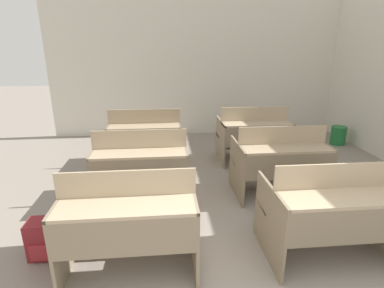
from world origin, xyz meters
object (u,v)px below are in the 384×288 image
at_px(schoolbag, 45,239).
at_px(bench_second_right, 280,161).
at_px(bench_second_left, 141,166).
at_px(bench_third_left, 145,137).
at_px(bench_front_right, 331,211).
at_px(bench_third_right, 253,134).
at_px(wastepaper_bin, 338,135).
at_px(bench_front_left, 130,220).

bearing_deg(schoolbag, bench_second_right, 20.89).
xyz_separation_m(bench_second_left, bench_third_left, (-0.01, 1.27, 0.00)).
relative_size(bench_front_right, bench_second_left, 1.00).
distance_m(bench_second_left, schoolbag, 1.39).
height_order(bench_second_right, bench_third_left, same).
bearing_deg(bench_front_right, bench_second_right, 90.06).
bearing_deg(bench_third_left, bench_second_left, -89.41).
bearing_deg(bench_third_right, wastepaper_bin, 20.07).
bearing_deg(bench_third_right, bench_second_left, -145.52).
relative_size(bench_third_left, wastepaper_bin, 3.13).
distance_m(bench_second_right, bench_third_right, 1.28).
relative_size(bench_front_right, bench_second_right, 1.00).
bearing_deg(bench_second_left, wastepaper_bin, 27.40).
height_order(bench_second_left, wastepaper_bin, bench_second_left).
distance_m(bench_front_left, bench_front_right, 1.87).
distance_m(bench_second_left, bench_second_right, 1.85).
relative_size(bench_front_right, bench_third_left, 1.00).
bearing_deg(bench_front_right, bench_third_right, 89.70).
xyz_separation_m(bench_third_left, bench_third_right, (1.88, 0.01, 0.00)).
bearing_deg(bench_front_left, bench_second_left, 89.18).
xyz_separation_m(bench_third_left, wastepaper_bin, (3.93, 0.76, -0.30)).
bearing_deg(wastepaper_bin, bench_second_right, -135.52).
height_order(bench_front_left, bench_front_right, same).
distance_m(bench_second_right, wastepaper_bin, 2.91).
relative_size(bench_front_left, bench_third_right, 1.00).
height_order(bench_second_right, wastepaper_bin, bench_second_right).
height_order(bench_front_right, bench_third_right, same).
distance_m(bench_front_right, bench_second_right, 1.29).
height_order(bench_front_right, bench_second_right, same).
bearing_deg(bench_front_left, bench_second_right, 34.18).
bearing_deg(bench_front_left, schoolbag, 164.81).
xyz_separation_m(bench_front_right, bench_second_right, (-0.00, 1.29, 0.00)).
xyz_separation_m(bench_front_left, bench_third_left, (0.01, 2.54, 0.00)).
xyz_separation_m(bench_front_left, wastepaper_bin, (3.93, 3.30, -0.30)).
relative_size(bench_second_left, bench_third_right, 1.00).
height_order(bench_front_right, wastepaper_bin, bench_front_right).
height_order(bench_front_left, wastepaper_bin, bench_front_left).
bearing_deg(bench_front_right, bench_front_left, 179.28).
bearing_deg(bench_second_right, schoolbag, -159.11).
relative_size(bench_second_right, bench_third_right, 1.00).
relative_size(bench_third_left, schoolbag, 3.08).
height_order(bench_front_left, bench_third_right, same).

